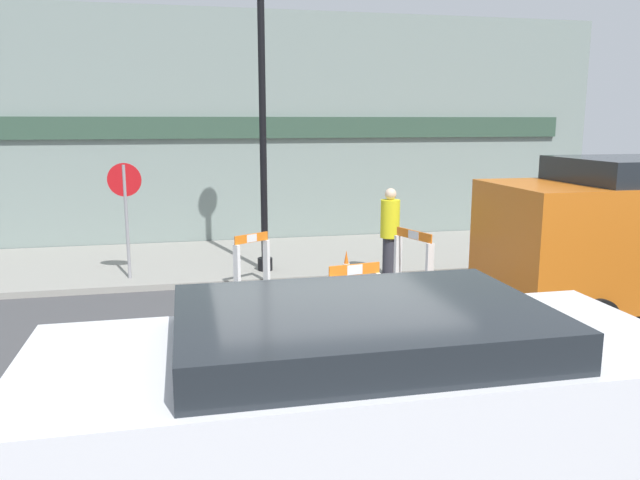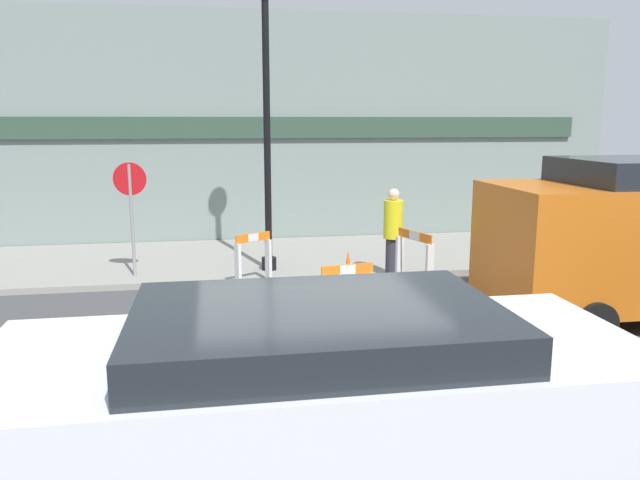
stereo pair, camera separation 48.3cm
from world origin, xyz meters
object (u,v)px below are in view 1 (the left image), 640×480
Objects in this scene: streetlamp_post at (262,85)px; parked_car_1 at (361,412)px; person_worker at (390,232)px; stop_sign at (126,202)px.

streetlamp_post reaches higher than parked_car_1.
parked_car_1 is (-2.56, -6.93, 0.04)m from person_worker.
stop_sign is at bearing -50.70° from person_worker.
parked_car_1 is at bearing 29.04° from person_worker.
streetlamp_post is at bearing -63.51° from person_worker.
stop_sign reaches higher than parked_car_1.
streetlamp_post is 1.22× the size of parked_car_1.
streetlamp_post is at bearing 87.43° from parked_car_1.
streetlamp_post reaches higher than person_worker.
stop_sign is 8.08m from parked_car_1.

